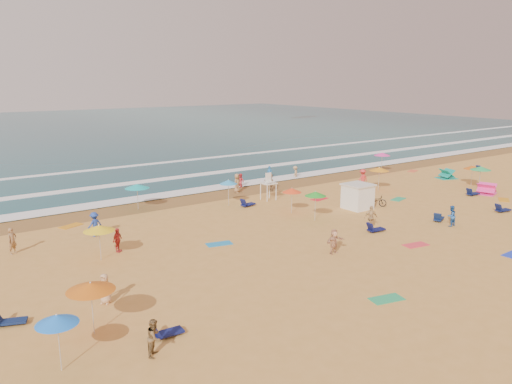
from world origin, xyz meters
TOP-DOWN VIEW (x-y plane):
  - ground at (0.00, 0.00)m, footprint 220.00×220.00m
  - ocean at (0.00, 84.00)m, footprint 220.00×140.00m
  - wet_sand at (0.00, 12.50)m, footprint 220.00×220.00m
  - surf_foam at (0.00, 21.32)m, footprint 200.00×18.70m
  - cabana at (7.51, 1.26)m, footprint 2.00×2.00m
  - cabana_roof at (7.51, 1.26)m, footprint 2.20×2.20m
  - bicycle at (9.41, 0.96)m, footprint 1.56×1.96m
  - lifeguard_stand at (3.26, 8.11)m, footprint 1.20×1.20m
  - beach_umbrellas at (0.12, 0.19)m, footprint 56.49×31.25m
  - loungers at (5.97, -2.28)m, footprint 54.16×16.94m
  - towels at (3.48, -2.26)m, footprint 45.27×24.74m
  - popup_tents at (23.45, 1.30)m, footprint 6.01×8.85m
  - beachgoers at (-0.16, 5.33)m, footprint 36.23×27.03m

SIDE VIEW (x-z plane):
  - ground at x=0.00m, z-range 0.00..0.00m
  - ocean at x=0.00m, z-range -0.09..0.09m
  - wet_sand at x=0.00m, z-range 0.01..0.01m
  - towels at x=3.48m, z-range 0.00..0.03m
  - surf_foam at x=0.00m, z-range 0.08..0.12m
  - loungers at x=5.97m, z-range 0.00..0.34m
  - bicycle at x=9.41m, z-range 0.00..1.00m
  - popup_tents at x=23.45m, z-range 0.00..1.20m
  - beachgoers at x=-0.16m, z-range -0.28..1.86m
  - cabana at x=7.51m, z-range 0.00..2.00m
  - lifeguard_stand at x=3.26m, z-range 0.00..2.10m
  - cabana_roof at x=7.51m, z-range 2.00..2.12m
  - beach_umbrellas at x=0.12m, z-range 1.71..2.48m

